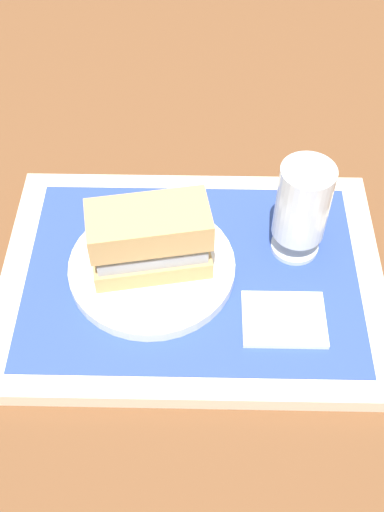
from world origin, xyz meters
TOP-DOWN VIEW (x-y plane):
  - ground_plane at (0.00, 0.00)m, footprint 3.00×3.00m
  - tray at (0.00, 0.00)m, footprint 0.44×0.32m
  - placemat at (0.00, 0.00)m, footprint 0.38×0.27m
  - plate at (-0.05, 0.00)m, footprint 0.19×0.19m
  - sandwich at (-0.04, 0.00)m, footprint 0.14×0.09m
  - beer_glass at (0.12, 0.04)m, footprint 0.06×0.06m
  - napkin_folded at (0.10, -0.07)m, footprint 0.09×0.07m

SIDE VIEW (x-z plane):
  - ground_plane at x=0.00m, z-range 0.00..0.00m
  - tray at x=0.00m, z-range 0.00..0.02m
  - placemat at x=0.00m, z-range 0.02..0.02m
  - napkin_folded at x=0.10m, z-range 0.02..0.03m
  - plate at x=-0.05m, z-range 0.02..0.04m
  - sandwich at x=-0.04m, z-range 0.04..0.12m
  - beer_glass at x=0.12m, z-range 0.03..0.15m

